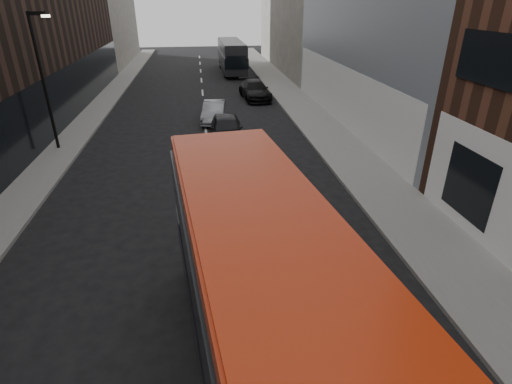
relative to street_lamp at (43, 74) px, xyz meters
name	(u,v)px	position (x,y,z in m)	size (l,w,h in m)	color
sidewalk_right	(302,108)	(15.72, 7.00, -4.11)	(3.00, 80.00, 0.15)	slate
sidewalk_left	(93,116)	(0.22, 7.00, -4.11)	(2.00, 80.00, 0.15)	slate
building_left_mid	(42,8)	(-3.28, 12.00, 2.82)	(5.00, 24.00, 14.00)	black
building_left_far	(103,8)	(-3.28, 34.00, 2.32)	(5.00, 20.00, 13.00)	#656259
street_lamp	(43,74)	(0.00, 0.00, 0.00)	(1.06, 0.22, 7.00)	black
red_bus	(274,333)	(9.02, -17.52, -1.68)	(3.86, 11.36, 4.51)	#A5250A
grey_bus	(232,56)	(11.79, 24.54, -2.37)	(2.62, 10.53, 3.39)	black
car_a	(226,129)	(9.41, 0.22, -3.40)	(1.84, 4.57, 1.56)	black
car_b	(214,112)	(8.88, 4.63, -3.50)	(1.43, 4.11, 1.36)	gray
car_c	(255,90)	(12.57, 10.96, -3.44)	(2.08, 5.12, 1.49)	black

